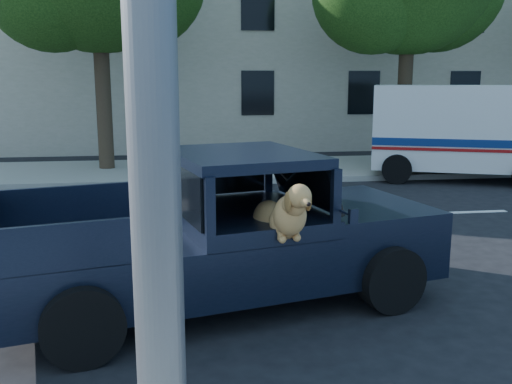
# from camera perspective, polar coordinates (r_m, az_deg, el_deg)

# --- Properties ---
(ground) EXTENTS (120.00, 120.00, 0.00)m
(ground) POSITION_cam_1_polar(r_m,az_deg,el_deg) (8.05, 6.56, -8.47)
(ground) COLOR black
(ground) RESTS_ON ground
(far_sidewalk) EXTENTS (60.00, 4.00, 0.15)m
(far_sidewalk) POSITION_cam_1_polar(r_m,az_deg,el_deg) (16.85, -1.17, 2.27)
(far_sidewalk) COLOR gray
(far_sidewalk) RESTS_ON ground
(lane_stripes) EXTENTS (21.60, 0.14, 0.01)m
(lane_stripes) POSITION_cam_1_polar(r_m,az_deg,el_deg) (11.74, 11.94, -2.29)
(lane_stripes) COLOR silver
(lane_stripes) RESTS_ON ground
(building_main) EXTENTS (26.00, 6.00, 9.00)m
(building_main) POSITION_cam_1_polar(r_m,az_deg,el_deg) (24.40, 3.98, 15.44)
(building_main) COLOR beige
(building_main) RESTS_ON ground
(pickup_truck) EXTENTS (5.51, 3.25, 1.85)m
(pickup_truck) POSITION_cam_1_polar(r_m,az_deg,el_deg) (6.93, -3.92, -6.24)
(pickup_truck) COLOR black
(pickup_truck) RESTS_ON ground
(mail_truck) EXTENTS (5.08, 3.67, 2.54)m
(mail_truck) POSITION_cam_1_polar(r_m,az_deg,el_deg) (16.43, 19.35, 5.04)
(mail_truck) COLOR silver
(mail_truck) RESTS_ON ground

